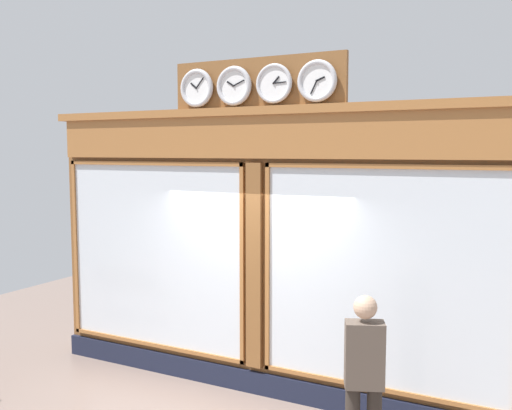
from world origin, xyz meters
name	(u,v)px	position (x,y,z in m)	size (l,w,h in m)	color
shop_facade	(261,249)	(0.00, -0.12, 1.80)	(6.25, 0.42, 4.11)	brown
pedestrian	(364,375)	(-1.69, 1.08, 0.93)	(0.42, 0.34, 1.69)	#312A24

